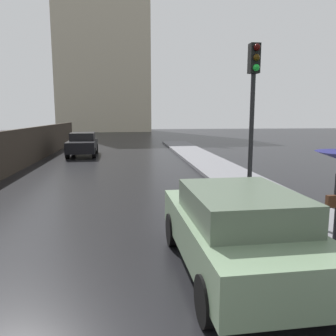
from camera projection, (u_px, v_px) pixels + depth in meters
name	position (u px, v px, depth m)	size (l,w,h in m)	color
car_green_near_kerb	(237.00, 229.00, 5.46)	(1.97, 4.05, 1.43)	slate
car_black_mid_road	(83.00, 144.00, 21.41)	(1.91, 4.30, 1.46)	black
traffic_light	(253.00, 95.00, 8.83)	(0.26, 0.39, 4.26)	black
distant_tower	(102.00, 29.00, 51.41)	(14.49, 8.70, 36.92)	#B2A88E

